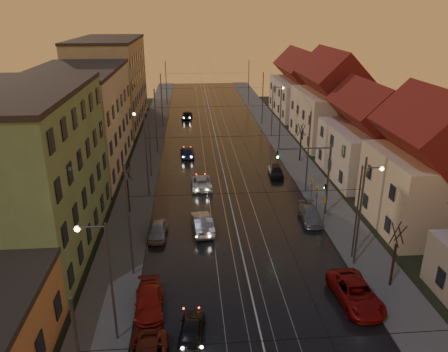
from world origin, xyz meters
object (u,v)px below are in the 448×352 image
object	(u,v)px
driving_car_3	(187,152)
parked_left_2	(149,302)
street_lamp_1	(362,203)
traffic_light_mast	(318,171)
driving_car_4	(187,115)
parked_right_2	(276,171)
street_lamp_0	(105,272)
parked_left_3	(158,230)
parked_right_1	(310,215)
parked_right_0	(356,293)
street_lamp_3	(274,106)
driving_car_0	(192,328)
street_lamp_2	(146,137)
driving_car_2	(201,182)
driving_car_1	(202,223)

from	to	relation	value
driving_car_3	parked_left_2	size ratio (longest dim) A/B	0.98
street_lamp_1	traffic_light_mast	world-z (taller)	street_lamp_1
driving_car_4	parked_right_2	world-z (taller)	driving_car_4
street_lamp_0	parked_left_2	xyz separation A→B (m)	(2.03, 2.72, -4.23)
traffic_light_mast	parked_left_3	xyz separation A→B (m)	(-15.10, -3.09, -3.95)
street_lamp_0	parked_right_1	distance (m)	22.46
parked_right_0	driving_car_3	bearing A→B (deg)	105.25
street_lamp_3	parked_left_2	bearing A→B (deg)	-111.40
traffic_light_mast	driving_car_0	xyz separation A→B (m)	(-12.25, -16.03, -3.99)
street_lamp_0	parked_left_2	bearing A→B (deg)	53.23
street_lamp_2	driving_car_2	bearing A→B (deg)	-32.84
driving_car_2	parked_left_2	world-z (taller)	driving_car_2
street_lamp_3	traffic_light_mast	distance (m)	28.03
traffic_light_mast	driving_car_4	distance (m)	43.36
parked_left_3	traffic_light_mast	bearing A→B (deg)	13.69
traffic_light_mast	parked_right_2	size ratio (longest dim) A/B	1.85
traffic_light_mast	driving_car_2	distance (m)	14.06
driving_car_1	parked_left_3	bearing A→B (deg)	4.87
driving_car_2	parked_left_3	bearing A→B (deg)	67.37
street_lamp_2	driving_car_1	bearing A→B (deg)	-67.39
driving_car_1	driving_car_3	size ratio (longest dim) A/B	1.08
driving_car_4	parked_left_3	world-z (taller)	driving_car_4
street_lamp_0	driving_car_1	size ratio (longest dim) A/B	1.67
traffic_light_mast	parked_left_2	size ratio (longest dim) A/B	1.59
driving_car_3	parked_right_1	bearing A→B (deg)	117.26
traffic_light_mast	parked_right_0	bearing A→B (deg)	-94.24
street_lamp_3	traffic_light_mast	world-z (taller)	street_lamp_3
driving_car_1	driving_car_4	xyz separation A→B (m)	(-1.33, 43.69, -0.06)
driving_car_4	parked_right_1	size ratio (longest dim) A/B	0.97
street_lamp_2	parked_left_3	xyz separation A→B (m)	(2.00, -15.09, -4.23)
street_lamp_3	driving_car_4	size ratio (longest dim) A/B	1.87
street_lamp_1	driving_car_1	distance (m)	14.09
driving_car_1	driving_car_4	bearing A→B (deg)	-94.04
street_lamp_1	street_lamp_3	size ratio (longest dim) A/B	1.00
driving_car_3	traffic_light_mast	bearing A→B (deg)	120.41
street_lamp_1	driving_car_2	world-z (taller)	street_lamp_1
traffic_light_mast	driving_car_2	size ratio (longest dim) A/B	1.50
traffic_light_mast	parked_right_1	world-z (taller)	traffic_light_mast
street_lamp_0	driving_car_3	xyz separation A→B (m)	(4.65, 35.23, -4.24)
driving_car_1	street_lamp_2	bearing A→B (deg)	-73.18
street_lamp_2	driving_car_1	size ratio (longest dim) A/B	1.67
traffic_light_mast	driving_car_3	distance (m)	23.25
traffic_light_mast	parked_left_3	world-z (taller)	traffic_light_mast
street_lamp_0	driving_car_1	world-z (taller)	street_lamp_0
driving_car_0	driving_car_4	size ratio (longest dim) A/B	0.83
driving_car_0	parked_left_3	xyz separation A→B (m)	(-2.85, 12.94, 0.04)
street_lamp_1	driving_car_1	bearing A→B (deg)	155.18
street_lamp_2	driving_car_3	bearing A→B (deg)	57.27
street_lamp_2	parked_right_2	xyz separation A→B (m)	(15.30, -1.16, -4.22)
driving_car_4	driving_car_3	bearing A→B (deg)	96.31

